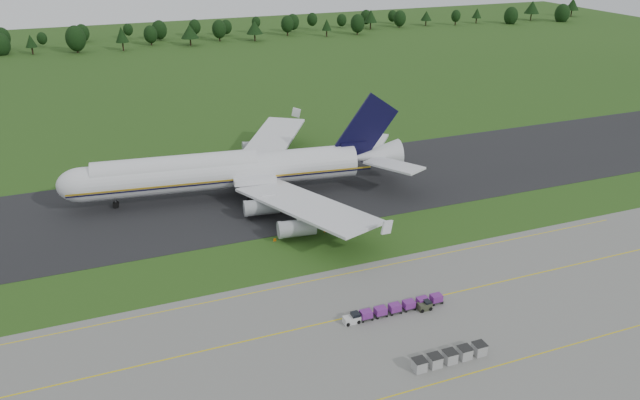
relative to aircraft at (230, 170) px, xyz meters
name	(u,v)px	position (x,y,z in m)	size (l,w,h in m)	color
ground	(315,250)	(8.23, -29.99, -6.09)	(600.00, 600.00, 0.00)	#234514
apron	(402,360)	(8.23, -63.99, -6.06)	(300.00, 52.00, 0.06)	slate
taxiway	(270,194)	(8.23, -1.99, -6.05)	(300.00, 40.00, 0.08)	black
apron_markings	(380,331)	(8.23, -56.97, -6.02)	(300.00, 30.20, 0.01)	#D2BB0C
tree_line	(159,33)	(11.74, 189.32, -0.01)	(530.75, 23.54, 11.83)	black
aircraft	(230,170)	(0.00, 0.00, 0.00)	(76.18, 73.50, 21.32)	silver
baggage_train	(393,308)	(12.23, -53.45, -5.22)	(17.00, 1.54, 1.48)	silver
utility_cart	(424,306)	(17.28, -54.42, -5.45)	(2.17, 1.50, 1.18)	#323626
uld_row	(450,357)	(14.08, -66.82, -5.16)	(11.36, 1.76, 1.74)	#959595
edge_markers	(300,235)	(7.53, -23.99, -5.81)	(10.87, 0.30, 0.60)	orange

